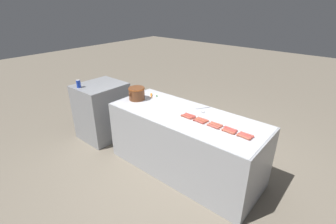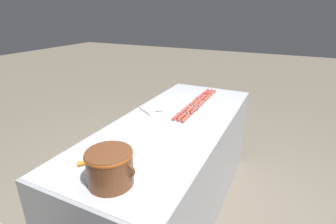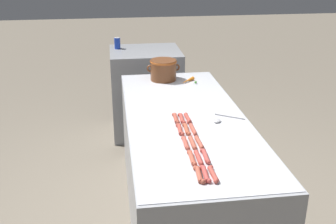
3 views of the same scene
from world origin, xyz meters
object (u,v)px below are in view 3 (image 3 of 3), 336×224
at_px(hot_dog_0, 199,175).
at_px(hot_dog_2, 185,143).
at_px(hot_dog_12, 199,142).
at_px(hot_dog_14, 187,118).
at_px(hot_dog_10, 213,174).
at_px(hot_dog_11, 205,156).
at_px(hot_dog_4, 176,118).
at_px(hot_dog_5, 205,174).
at_px(hot_dog_9, 182,119).
at_px(soda_can, 117,43).
at_px(hot_dog_6, 199,158).
at_px(serving_spoon, 221,119).
at_px(bean_pot, 163,69).
at_px(hot_dog_8, 187,129).
at_px(hot_dog_3, 180,130).
at_px(hot_dog_1, 192,158).
at_px(back_cabinet, 146,92).
at_px(carrot, 188,80).
at_px(hot_dog_7, 192,143).
at_px(hot_dog_13, 192,129).

bearing_deg(hot_dog_0, hot_dog_2, 90.61).
distance_m(hot_dog_12, hot_dog_14, 0.39).
bearing_deg(hot_dog_10, hot_dog_11, 89.21).
bearing_deg(hot_dog_4, hot_dog_5, -87.19).
bearing_deg(hot_dog_10, hot_dog_0, 175.95).
height_order(hot_dog_9, soda_can, soda_can).
bearing_deg(hot_dog_12, soda_can, 101.02).
distance_m(hot_dog_6, serving_spoon, 0.61).
height_order(bean_pot, soda_can, soda_can).
height_order(hot_dog_8, hot_dog_14, same).
bearing_deg(hot_dog_3, hot_dog_1, -89.60).
bearing_deg(hot_dog_11, hot_dog_0, -111.85).
relative_size(back_cabinet, hot_dog_5, 5.72).
bearing_deg(hot_dog_10, hot_dog_2, 101.67).
xyz_separation_m(hot_dog_2, hot_dog_11, (0.08, -0.19, 0.00)).
xyz_separation_m(hot_dog_12, hot_dog_14, (-0.00, 0.39, 0.00)).
xyz_separation_m(hot_dog_0, serving_spoon, (0.32, 0.73, -0.01)).
relative_size(back_cabinet, carrot, 6.77).
relative_size(hot_dog_4, hot_dog_8, 1.00).
bearing_deg(hot_dog_8, hot_dog_6, -90.30).
relative_size(bean_pot, serving_spoon, 1.24).
relative_size(hot_dog_1, carrot, 1.18).
xyz_separation_m(hot_dog_2, hot_dog_14, (0.08, 0.39, 0.00)).
xyz_separation_m(hot_dog_0, hot_dog_11, (0.08, 0.20, 0.00)).
height_order(hot_dog_1, bean_pot, bean_pot).
xyz_separation_m(hot_dog_5, hot_dog_8, (0.00, 0.58, 0.00)).
height_order(hot_dog_2, hot_dog_7, same).
height_order(hot_dog_6, hot_dog_11, same).
bearing_deg(hot_dog_14, serving_spoon, -9.34).
height_order(hot_dog_10, soda_can, soda_can).
xyz_separation_m(hot_dog_0, soda_can, (-0.36, 2.66, 0.13)).
bearing_deg(soda_can, bean_pot, -67.13).
xyz_separation_m(hot_dog_3, hot_dog_5, (0.04, -0.58, 0.00)).
bearing_deg(hot_dog_0, hot_dog_9, 87.17).
bearing_deg(bean_pot, hot_dog_6, -89.77).
bearing_deg(hot_dog_9, bean_pot, 90.45).
bearing_deg(hot_dog_12, hot_dog_1, -113.09).
bearing_deg(serving_spoon, hot_dog_13, -147.28).
bearing_deg(hot_dog_13, hot_dog_5, -94.26).
height_order(hot_dog_4, hot_dog_14, same).
distance_m(hot_dog_3, hot_dog_8, 0.04).
relative_size(hot_dog_7, soda_can, 1.36).
bearing_deg(hot_dog_14, hot_dog_6, -93.97).
bearing_deg(hot_dog_10, hot_dog_3, 97.83).
distance_m(back_cabinet, serving_spoon, 1.89).
bearing_deg(hot_dog_2, hot_dog_9, 83.78).
relative_size(hot_dog_9, carrot, 1.18).
bearing_deg(hot_dog_4, hot_dog_6, -86.14).
bearing_deg(hot_dog_13, back_cabinet, 94.22).
bearing_deg(hot_dog_0, hot_dog_8, 86.19).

